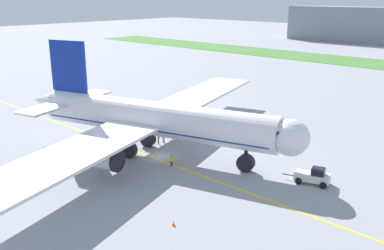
% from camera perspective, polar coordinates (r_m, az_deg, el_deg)
% --- Properties ---
extents(ground_plane, '(600.00, 600.00, 0.00)m').
position_cam_1_polar(ground_plane, '(67.20, -4.22, -4.15)').
color(ground_plane, '#9399A0').
rests_on(ground_plane, ground).
extents(apron_taxi_line, '(280.00, 0.36, 0.01)m').
position_cam_1_polar(apron_taxi_line, '(66.45, -4.97, -4.41)').
color(apron_taxi_line, yellow).
rests_on(apron_taxi_line, ground).
extents(airliner_foreground, '(47.01, 74.86, 17.04)m').
position_cam_1_polar(airliner_foreground, '(66.36, -5.43, 0.82)').
color(airliner_foreground, white).
rests_on(airliner_foreground, ground).
extents(pushback_tug, '(6.40, 3.43, 2.28)m').
position_cam_1_polar(pushback_tug, '(59.52, 15.81, -6.56)').
color(pushback_tug, white).
rests_on(pushback_tug, ground).
extents(ground_crew_wingwalker_port, '(0.57, 0.43, 1.75)m').
position_cam_1_polar(ground_crew_wingwalker_port, '(72.28, -4.48, -1.72)').
color(ground_crew_wingwalker_port, black).
rests_on(ground_crew_wingwalker_port, ground).
extents(ground_crew_marshaller_front, '(0.28, 0.61, 1.74)m').
position_cam_1_polar(ground_crew_marshaller_front, '(62.89, -2.74, -4.60)').
color(ground_crew_marshaller_front, black).
rests_on(ground_crew_marshaller_front, ground).
extents(ground_crew_wingwalker_starboard, '(0.41, 0.54, 1.66)m').
position_cam_1_polar(ground_crew_wingwalker_starboard, '(73.04, -3.80, -1.55)').
color(ground_crew_wingwalker_starboard, black).
rests_on(ground_crew_wingwalker_starboard, ground).
extents(traffic_cone_port_wing, '(0.36, 0.36, 0.58)m').
position_cam_1_polar(traffic_cone_port_wing, '(47.99, -2.47, -12.87)').
color(traffic_cone_port_wing, '#F2590C').
rests_on(traffic_cone_port_wing, ground).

